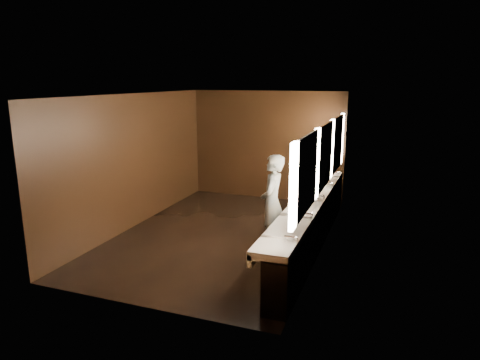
% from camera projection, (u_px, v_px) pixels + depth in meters
% --- Properties ---
extents(floor, '(6.00, 6.00, 0.00)m').
position_uv_depth(floor, '(223.00, 235.00, 8.69)').
color(floor, black).
rests_on(floor, ground).
extents(ceiling, '(4.00, 6.00, 0.02)m').
position_uv_depth(ceiling, '(222.00, 95.00, 8.05)').
color(ceiling, '#2D2D2B').
rests_on(ceiling, wall_back).
extents(wall_back, '(4.00, 0.02, 2.80)m').
position_uv_depth(wall_back, '(267.00, 146.00, 11.11)').
color(wall_back, black).
rests_on(wall_back, floor).
extents(wall_front, '(4.00, 0.02, 2.80)m').
position_uv_depth(wall_front, '(136.00, 210.00, 5.63)').
color(wall_front, black).
rests_on(wall_front, floor).
extents(wall_left, '(0.02, 6.00, 2.80)m').
position_uv_depth(wall_left, '(135.00, 161.00, 9.04)').
color(wall_left, black).
rests_on(wall_left, floor).
extents(wall_right, '(0.02, 6.00, 2.80)m').
position_uv_depth(wall_right, '(325.00, 175.00, 7.70)').
color(wall_right, black).
rests_on(wall_right, floor).
extents(sink_counter, '(0.55, 5.40, 1.01)m').
position_uv_depth(sink_counter, '(312.00, 221.00, 7.97)').
color(sink_counter, black).
rests_on(sink_counter, floor).
extents(mirror_band, '(0.06, 5.03, 1.15)m').
position_uv_depth(mirror_band, '(325.00, 156.00, 7.62)').
color(mirror_band, '#FFE4C3').
rests_on(mirror_band, wall_right).
extents(person, '(0.46, 0.67, 1.78)m').
position_uv_depth(person, '(272.00, 203.00, 7.77)').
color(person, '#82A7C1').
rests_on(person, floor).
extents(trash_bin, '(0.42, 0.42, 0.58)m').
position_uv_depth(trash_bin, '(284.00, 254.00, 7.00)').
color(trash_bin, black).
rests_on(trash_bin, floor).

